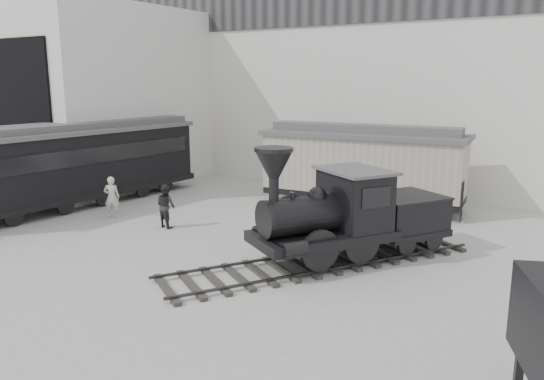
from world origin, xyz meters
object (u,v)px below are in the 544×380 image
Objects in this scene: visitor_a at (112,197)px; visitor_b at (166,206)px; boxcar at (362,164)px; passenger_coach at (78,163)px; locomotive at (344,219)px.

visitor_a reaches higher than visitor_b.
passenger_coach is (-10.65, -6.25, -0.01)m from boxcar.
locomotive is at bearing -170.62° from visitor_b.
boxcar is 5.44× the size of visitor_b.
visitor_b is at bearing -2.44° from passenger_coach.
locomotive is 5.73× the size of visitor_a.
locomotive reaches higher than visitor_b.
boxcar reaches higher than visitor_a.
visitor_b is at bearing -147.28° from locomotive.
visitor_b is (-4.97, -6.93, -1.05)m from boxcar.
visitor_a is (2.86, -0.76, -1.02)m from passenger_coach.
locomotive is at bearing 144.27° from visitor_a.
passenger_coach is at bearing -51.32° from visitor_a.
locomotive reaches higher than visitor_a.
locomotive is 7.21m from visitor_b.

